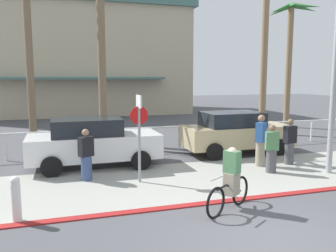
# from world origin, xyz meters

# --- Properties ---
(ground_plane) EXTENTS (80.00, 80.00, 0.00)m
(ground_plane) POSITION_xyz_m (0.00, 10.00, 0.00)
(ground_plane) COLOR #4C4C51
(sidewalk_strip) EXTENTS (44.00, 4.00, 0.02)m
(sidewalk_strip) POSITION_xyz_m (0.00, 4.20, 0.01)
(sidewalk_strip) COLOR #9E9E93
(sidewalk_strip) RESTS_ON ground
(curb_paint) EXTENTS (44.00, 0.24, 0.03)m
(curb_paint) POSITION_xyz_m (0.00, 2.20, 0.01)
(curb_paint) COLOR maroon
(curb_paint) RESTS_ON ground
(building_backdrop) EXTENTS (18.81, 11.20, 9.18)m
(building_backdrop) POSITION_xyz_m (-2.07, 26.89, 4.61)
(building_backdrop) COLOR #BCAD8E
(building_backdrop) RESTS_ON ground
(rail_fence) EXTENTS (24.80, 0.08, 1.04)m
(rail_fence) POSITION_xyz_m (-0.00, 8.50, 0.84)
(rail_fence) COLOR white
(rail_fence) RESTS_ON ground
(stop_sign_bike_lane) EXTENTS (0.52, 0.56, 2.56)m
(stop_sign_bike_lane) POSITION_xyz_m (-1.53, 4.40, 1.68)
(stop_sign_bike_lane) COLOR gray
(stop_sign_bike_lane) RESTS_ON ground
(bollard_0) EXTENTS (0.20, 0.20, 1.00)m
(bollard_0) POSITION_xyz_m (-4.65, 2.42, 0.52)
(bollard_0) COLOR white
(bollard_0) RESTS_ON ground
(palm_tree_1) EXTENTS (3.53, 3.66, 8.17)m
(palm_tree_1) POSITION_xyz_m (-1.71, 11.02, 6.30)
(palm_tree_1) COLOR #756047
(palm_tree_1) RESTS_ON ground
(palm_tree_2) EXTENTS (3.12, 3.06, 8.98)m
(palm_tree_2) POSITION_xyz_m (6.97, 11.36, 6.34)
(palm_tree_2) COLOR #846B4C
(palm_tree_2) RESTS_ON ground
(palm_tree_3) EXTENTS (3.26, 3.21, 7.45)m
(palm_tree_3) POSITION_xyz_m (9.73, 12.98, 5.44)
(palm_tree_3) COLOR #846B4C
(palm_tree_3) RESTS_ON ground
(car_white_1) EXTENTS (4.40, 2.02, 1.69)m
(car_white_1) POSITION_xyz_m (-2.65, 6.65, 0.87)
(car_white_1) COLOR white
(car_white_1) RESTS_ON ground
(car_tan_2) EXTENTS (4.40, 2.02, 1.69)m
(car_tan_2) POSITION_xyz_m (3.06, 7.13, 0.87)
(car_tan_2) COLOR tan
(car_tan_2) RESTS_ON ground
(cyclist_black_0) EXTENTS (1.57, 1.03, 1.50)m
(cyclist_black_0) POSITION_xyz_m (0.02, 1.71, 0.69)
(cyclist_black_0) COLOR black
(cyclist_black_0) RESTS_ON ground
(pedestrian_0) EXTENTS (0.42, 0.35, 1.62)m
(pedestrian_0) POSITION_xyz_m (3.99, 4.93, 0.75)
(pedestrian_0) COLOR #4C4C51
(pedestrian_0) RESTS_ON ground
(pedestrian_1) EXTENTS (0.47, 0.42, 1.57)m
(pedestrian_1) POSITION_xyz_m (2.75, 4.16, 0.72)
(pedestrian_1) COLOR #4C4C51
(pedestrian_1) RESTS_ON ground
(pedestrian_2) EXTENTS (0.48, 0.43, 1.56)m
(pedestrian_2) POSITION_xyz_m (-2.99, 5.05, 0.71)
(pedestrian_2) COLOR #384C7A
(pedestrian_2) RESTS_ON ground
(pedestrian_3) EXTENTS (0.48, 0.45, 1.80)m
(pedestrian_3) POSITION_xyz_m (2.87, 5.00, 0.84)
(pedestrian_3) COLOR gray
(pedestrian_3) RESTS_ON ground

